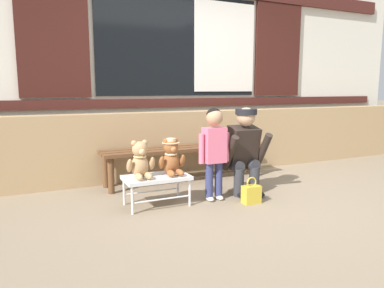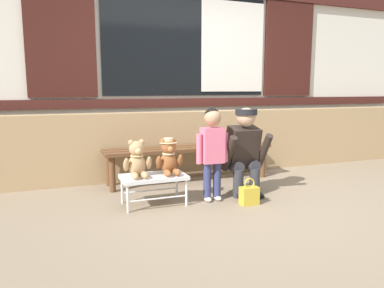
% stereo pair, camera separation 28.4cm
% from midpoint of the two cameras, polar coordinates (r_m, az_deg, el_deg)
% --- Properties ---
extents(ground_plane, '(60.00, 60.00, 0.00)m').
position_cam_midpoint_polar(ground_plane, '(3.75, 7.38, -9.15)').
color(ground_plane, '#84725B').
extents(brick_low_wall, '(8.04, 0.25, 0.85)m').
position_cam_midpoint_polar(brick_low_wall, '(4.89, -1.47, 0.24)').
color(brick_low_wall, tan).
rests_on(brick_low_wall, ground).
extents(shop_facade, '(8.20, 0.26, 3.61)m').
position_cam_midpoint_polar(shop_facade, '(5.35, -3.79, 15.83)').
color(shop_facade, silver).
rests_on(shop_facade, ground).
extents(wooden_bench_long, '(2.10, 0.40, 0.44)m').
position_cam_midpoint_polar(wooden_bench_long, '(4.46, -2.72, -1.27)').
color(wooden_bench_long, brown).
rests_on(wooden_bench_long, ground).
extents(small_display_bench, '(0.64, 0.36, 0.30)m').
position_cam_midpoint_polar(small_display_bench, '(3.59, -7.89, -5.56)').
color(small_display_bench, silver).
rests_on(small_display_bench, ground).
extents(teddy_bear_plain, '(0.28, 0.26, 0.36)m').
position_cam_midpoint_polar(teddy_bear_plain, '(3.50, -10.47, -2.66)').
color(teddy_bear_plain, tan).
rests_on(teddy_bear_plain, small_display_bench).
extents(teddy_bear_with_hat, '(0.28, 0.27, 0.36)m').
position_cam_midpoint_polar(teddy_bear_with_hat, '(3.59, -5.53, -2.12)').
color(teddy_bear_with_hat, '#93562D').
rests_on(teddy_bear_with_hat, small_display_bench).
extents(child_standing, '(0.35, 0.18, 0.96)m').
position_cam_midpoint_polar(child_standing, '(3.67, 1.32, 0.03)').
color(child_standing, navy).
rests_on(child_standing, ground).
extents(adult_crouching, '(0.50, 0.49, 0.95)m').
position_cam_midpoint_polar(adult_crouching, '(3.95, 6.17, -1.02)').
color(adult_crouching, '#333338').
rests_on(adult_crouching, ground).
extents(handbag_on_ground, '(0.18, 0.11, 0.27)m').
position_cam_midpoint_polar(handbag_on_ground, '(3.70, 7.18, -7.85)').
color(handbag_on_ground, gold).
rests_on(handbag_on_ground, ground).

